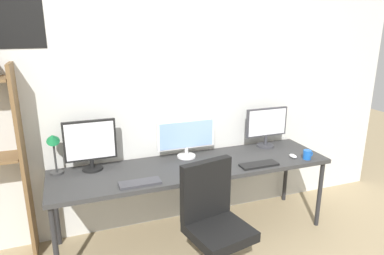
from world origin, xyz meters
name	(u,v)px	position (x,y,z in m)	size (l,w,h in m)	color
wall_back	(179,97)	(0.00, 1.02, 1.30)	(5.00, 0.11, 2.60)	silver
desk	(194,169)	(0.00, 0.60, 0.69)	(2.60, 0.68, 0.74)	#333333
office_chair	(215,236)	(-0.07, -0.05, 0.40)	(0.52, 0.52, 0.99)	#2D2D33
monitor_left	(90,144)	(-0.90, 0.81, 0.99)	(0.45, 0.18, 0.46)	black
monitor_center	(186,137)	(0.00, 0.81, 0.95)	(0.59, 0.18, 0.38)	silver
monitor_right	(266,125)	(0.90, 0.81, 0.98)	(0.47, 0.18, 0.42)	#38383D
desk_lamp	(53,145)	(-1.20, 0.80, 1.01)	(0.11, 0.16, 0.41)	#333333
keyboard_left	(140,183)	(-0.56, 0.37, 0.75)	(0.34, 0.13, 0.02)	#38383D
keyboard_right	(259,165)	(0.56, 0.37, 0.75)	(0.36, 0.13, 0.02)	black
computer_mouse	(293,156)	(0.98, 0.43, 0.76)	(0.06, 0.10, 0.03)	silver
laptop_closed	(204,168)	(0.05, 0.47, 0.75)	(0.32, 0.22, 0.02)	silver
coffee_mug	(307,155)	(1.09, 0.35, 0.79)	(0.11, 0.08, 0.09)	blue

